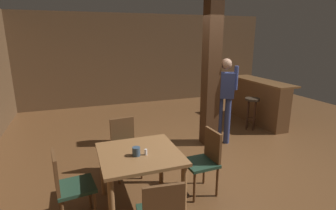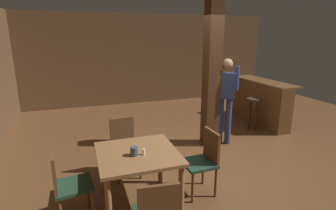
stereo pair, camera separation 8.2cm
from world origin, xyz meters
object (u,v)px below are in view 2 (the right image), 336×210
chair_north (124,144)px  napkin_cup (134,151)px  salt_shaker (144,152)px  bar_counter (259,101)px  bar_stool_near (254,107)px  standing_person (226,95)px  chair_west (66,183)px  chair_east (204,159)px  dining_table (138,161)px

chair_north → napkin_cup: size_ratio=8.22×
salt_shaker → bar_counter: bearing=34.5°
napkin_cup → bar_stool_near: size_ratio=0.14×
salt_shaker → chair_north: bearing=95.2°
standing_person → bar_counter: size_ratio=0.90×
chair_west → napkin_cup: size_ratio=8.22×
chair_north → salt_shaker: bearing=-84.8°
standing_person → chair_east: bearing=-129.1°
dining_table → bar_counter: (3.62, 2.36, -0.08)m
napkin_cup → salt_shaker: size_ratio=1.46×
salt_shaker → dining_table: bearing=121.6°
chair_east → bar_stool_near: chair_east is taller
napkin_cup → standing_person: 2.63m
chair_east → napkin_cup: (-0.97, -0.07, 0.29)m
napkin_cup → bar_stool_near: 3.76m
bar_stool_near → dining_table: bearing=-148.6°
chair_north → bar_counter: size_ratio=0.46×
dining_table → salt_shaker: size_ratio=13.29×
dining_table → chair_west: size_ratio=1.10×
dining_table → salt_shaker: (0.06, -0.09, 0.15)m
salt_shaker → standing_person: size_ratio=0.04×
chair_west → chair_north: same height
salt_shaker → bar_counter: (3.56, 2.45, -0.24)m
chair_west → standing_person: standing_person is taller
napkin_cup → chair_north: bearing=88.3°
chair_east → bar_counter: 3.58m
napkin_cup → bar_stool_near: (3.18, 1.98, -0.24)m
napkin_cup → bar_counter: (3.67, 2.43, -0.26)m
napkin_cup → standing_person: standing_person is taller
napkin_cup → bar_counter: 4.41m
chair_north → napkin_cup: chair_north is taller
standing_person → bar_stool_near: standing_person is taller
salt_shaker → bar_stool_near: (3.07, 2.00, -0.22)m
chair_west → dining_table: bearing=2.9°
bar_stool_near → chair_north: bearing=-161.6°
chair_west → bar_stool_near: bearing=26.1°
dining_table → bar_stool_near: bar_stool_near is taller
napkin_cup → bar_counter: bar_counter is taller
bar_stool_near → salt_shaker: bearing=-146.9°
salt_shaker → bar_counter: size_ratio=0.04×
dining_table → chair_north: 0.86m
salt_shaker → standing_person: bearing=37.0°
salt_shaker → chair_west: bearing=177.0°
chair_west → bar_counter: bar_counter is taller
chair_north → dining_table: bearing=-88.1°
chair_east → napkin_cup: chair_east is taller
salt_shaker → chair_east: bearing=6.1°
dining_table → chair_north: chair_north is taller
chair_north → bar_counter: bar_counter is taller
chair_east → bar_counter: (2.70, 2.36, 0.03)m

